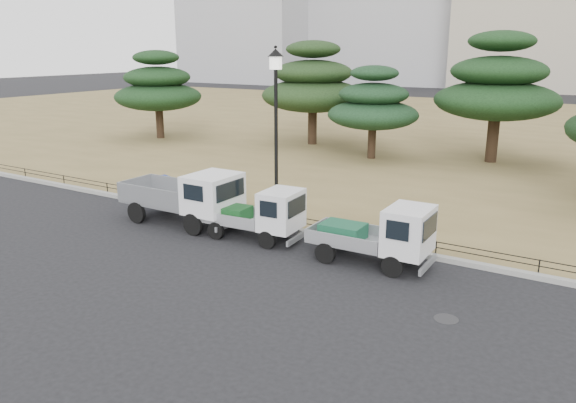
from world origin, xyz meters
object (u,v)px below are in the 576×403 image
Objects in this scene: truck_large at (186,195)px; truck_kei_front at (259,214)px; street_lamp at (276,108)px; tarp_pile at (161,189)px; truck_kei_rear at (379,235)px.

truck_kei_front is (3.29, -0.02, -0.23)m from truck_large.
truck_kei_front is at bearing -78.17° from street_lamp.
truck_large is 3.71m from tarp_pile.
tarp_pile is at bearing 177.22° from street_lamp.
truck_kei_rear is at bearing -10.03° from tarp_pile.
truck_kei_rear reaches higher than tarp_pile.
street_lamp is (-4.71, 1.62, 3.40)m from truck_kei_rear.
truck_large is at bearing 178.56° from truck_kei_rear.
street_lamp is (2.95, 1.57, 3.21)m from truck_large.
truck_large is 3.30m from truck_kei_front.
truck_kei_rear reaches higher than truck_kei_front.
truck_large is 0.76× the size of street_lamp.
truck_large reaches higher than truck_kei_rear.
truck_large is 4.64m from street_lamp.
truck_kei_rear is at bearing -4.03° from truck_kei_front.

